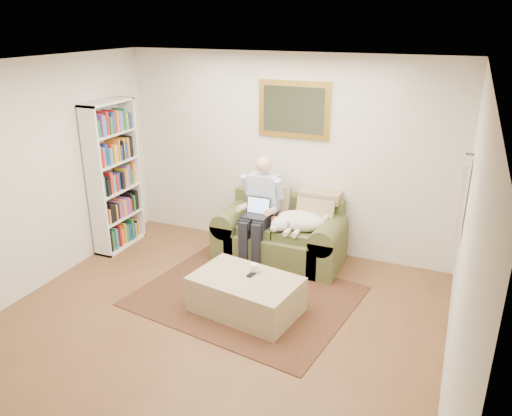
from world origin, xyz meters
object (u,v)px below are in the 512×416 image
Objects in this scene: sofa at (280,239)px; ottoman at (246,295)px; sleeping_dog at (300,221)px; seated_man at (259,212)px; bookshelf at (114,177)px; coffee_mug at (254,268)px; laptop at (257,211)px.

sofa reaches higher than ottoman.
sofa reaches higher than sleeping_dog.
sleeping_dog is (0.53, 0.07, -0.06)m from seated_man.
bookshelf reaches higher than sofa.
sleeping_dog is at bearing 7.13° from seated_man.
sleeping_dog is 1.12m from coffee_mug.
seated_man is (-0.24, -0.15, 0.40)m from sofa.
bookshelf is (-1.97, -0.24, 0.28)m from laptop.
seated_man is at bearing 90.00° from laptop.
sofa is 0.54m from laptop.
seated_man is 0.54m from sleeping_dog.
laptop is 0.16× the size of bookshelf.
seated_man reaches higher than coffee_mug.
coffee_mug is at bearing -69.04° from laptop.
sleeping_dog is 6.68× the size of coffee_mug.
bookshelf reaches higher than laptop.
sofa is 0.49m from seated_man.
laptop reaches higher than sleeping_dog.
bookshelf is at bearing -168.39° from sofa.
ottoman is (0.34, -1.17, -0.48)m from seated_man.
coffee_mug is at bearing 77.95° from ottoman.
seated_man is 0.07m from laptop.
bookshelf is (-2.21, -0.45, 0.72)m from sofa.
sofa is 1.19× the size of seated_man.
laptop is 1.27m from ottoman.
laptop is 0.56m from sleeping_dog.
ottoman is (0.34, -1.11, -0.51)m from laptop.
sleeping_dog reaches higher than ottoman.
coffee_mug is 2.51m from bookshelf.
sofa is 16.23× the size of coffee_mug.
ottoman is 11.16× the size of coffee_mug.
bookshelf is at bearing 162.84° from coffee_mug.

